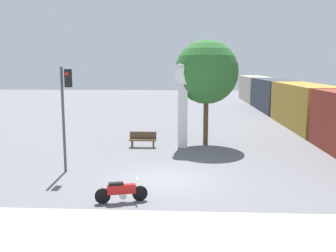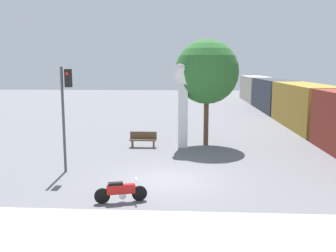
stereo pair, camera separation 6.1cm
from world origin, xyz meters
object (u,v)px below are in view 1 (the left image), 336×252
Objects in this scene: bench at (143,139)px; street_tree at (207,72)px; freight_train at (285,99)px; clock_tower at (183,91)px; traffic_light at (66,101)px; motorcycle at (121,191)px.

street_tree is at bearing 14.47° from bench.
bench is (-11.82, -13.89, -1.21)m from freight_train.
freight_train is at bearing 55.45° from clock_tower.
bench is (-2.37, -0.16, -2.84)m from clock_tower.
clock_tower reaches higher than traffic_light.
motorcycle is at bearing -87.86° from bench.
clock_tower is 16.74m from freight_train.
clock_tower is 1.05× the size of traffic_light.
freight_train is (11.48, 23.07, 1.30)m from motorcycle.
clock_tower is 3.70m from bench.
street_tree is (1.41, 0.81, 1.11)m from clock_tower.
traffic_light reaches higher than freight_train.
clock_tower is at bearing -150.05° from street_tree.
motorcycle is 9.19m from bench.
traffic_light is 6.72m from bench.
traffic_light reaches higher than bench.
motorcycle is 0.04× the size of freight_train.
motorcycle is 1.14× the size of bench.
bench reaches higher than motorcycle.
clock_tower reaches higher than bench.
street_tree is at bearing -121.92° from freight_train.
street_tree reaches higher than freight_train.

